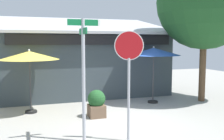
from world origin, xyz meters
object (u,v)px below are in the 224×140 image
Objects in this scene: street_sign_post at (84,69)px; patio_umbrella_royal_blue_center at (154,52)px; patio_umbrella_mustard_left at (29,56)px; sidewalk_planter at (97,103)px; stop_sign at (129,65)px; shade_tree at (209,3)px.

patio_umbrella_royal_blue_center is at bearing 42.16° from street_sign_post.
patio_umbrella_mustard_left is 3.05m from sidewalk_planter.
stop_sign is 4.51m from patio_umbrella_mustard_left.
street_sign_post is at bearing -113.20° from sidewalk_planter.
patio_umbrella_royal_blue_center is 3.65m from sidewalk_planter.
stop_sign is 4.69m from patio_umbrella_royal_blue_center.
street_sign_post is at bearing -69.51° from patio_umbrella_mustard_left.
sidewalk_planter is (-5.37, -0.90, -3.86)m from shade_tree.
sidewalk_planter is (-2.93, -1.34, -1.73)m from patio_umbrella_royal_blue_center.
patio_umbrella_mustard_left is at bearing 149.07° from sidewalk_planter.
shade_tree is at bearing 9.55° from sidewalk_planter.
shade_tree is at bearing 33.34° from stop_sign.
stop_sign is 2.94m from sidewalk_planter.
shade_tree is 6.67m from sidewalk_planter.
patio_umbrella_mustard_left is (-2.43, 3.81, 0.09)m from stop_sign.
sidewalk_planter is at bearing -170.45° from shade_tree.
street_sign_post is at bearing -137.84° from patio_umbrella_royal_blue_center.
street_sign_post is 2.74m from sidewalk_planter.
street_sign_post is 7.38m from shade_tree.
shade_tree is at bearing -3.17° from patio_umbrella_mustard_left.
shade_tree is 6.71× the size of sidewalk_planter.
shade_tree is at bearing 25.81° from street_sign_post.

